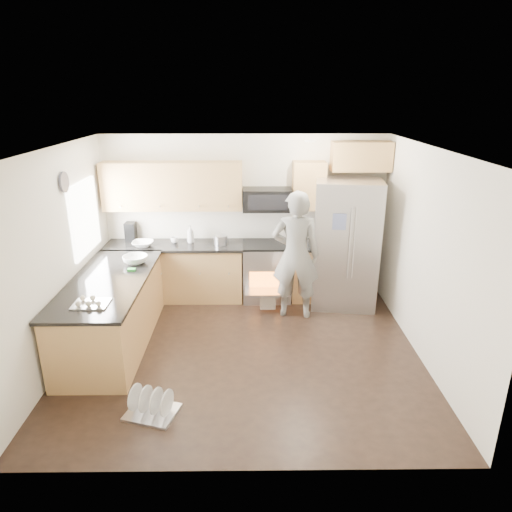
{
  "coord_description": "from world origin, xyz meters",
  "views": [
    {
      "loc": [
        0.1,
        -5.2,
        3.2
      ],
      "look_at": [
        0.16,
        0.5,
        1.15
      ],
      "focal_mm": 32.0,
      "sensor_mm": 36.0,
      "label": 1
    }
  ],
  "objects_px": {
    "stove_range": "(267,259)",
    "dish_rack": "(152,407)",
    "person": "(296,255)",
    "refrigerator": "(346,244)"
  },
  "relations": [
    {
      "from": "stove_range",
      "to": "refrigerator",
      "type": "bearing_deg",
      "value": -11.42
    },
    {
      "from": "stove_range",
      "to": "dish_rack",
      "type": "bearing_deg",
      "value": -114.18
    },
    {
      "from": "dish_rack",
      "to": "stove_range",
      "type": "bearing_deg",
      "value": 65.82
    },
    {
      "from": "stove_range",
      "to": "dish_rack",
      "type": "height_order",
      "value": "stove_range"
    },
    {
      "from": "stove_range",
      "to": "refrigerator",
      "type": "height_order",
      "value": "refrigerator"
    },
    {
      "from": "person",
      "to": "dish_rack",
      "type": "relative_size",
      "value": 3.16
    },
    {
      "from": "refrigerator",
      "to": "dish_rack",
      "type": "distance_m",
      "value": 3.77
    },
    {
      "from": "refrigerator",
      "to": "person",
      "type": "bearing_deg",
      "value": -146.03
    },
    {
      "from": "refrigerator",
      "to": "person",
      "type": "height_order",
      "value": "refrigerator"
    },
    {
      "from": "refrigerator",
      "to": "dish_rack",
      "type": "relative_size",
      "value": 3.28
    }
  ]
}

